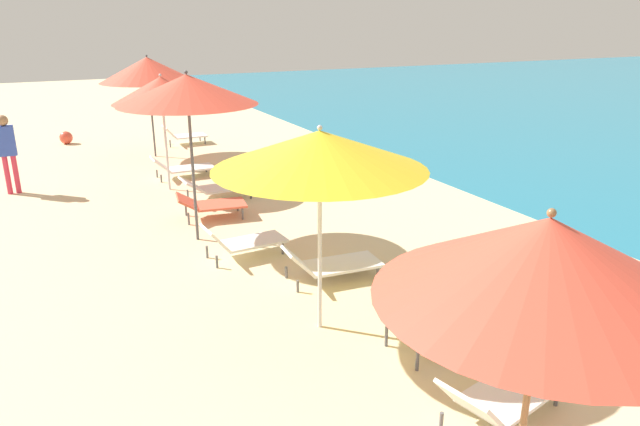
{
  "coord_description": "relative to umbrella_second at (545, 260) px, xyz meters",
  "views": [
    {
      "loc": [
        -3.23,
        0.78,
        3.68
      ],
      "look_at": [
        -0.12,
        7.13,
        1.29
      ],
      "focal_mm": 32.67,
      "sensor_mm": 36.0,
      "label": 1
    }
  ],
  "objects": [
    {
      "name": "umbrella_second",
      "position": [
        0.0,
        0.0,
        0.0
      ],
      "size": [
        2.22,
        2.22,
        2.55
      ],
      "color": "olive",
      "rests_on": "ground"
    },
    {
      "name": "lounger_second_shoreside",
      "position": [
        0.79,
        1.0,
        -1.94
      ],
      "size": [
        1.49,
        0.88,
        0.59
      ],
      "rotation": [
        0.0,
        0.0,
        0.23
      ],
      "color": "white",
      "rests_on": "ground"
    },
    {
      "name": "umbrella_third",
      "position": [
        0.04,
        3.35,
        0.04
      ],
      "size": [
        2.48,
        2.48,
        2.54
      ],
      "color": "silver",
      "rests_on": "ground"
    },
    {
      "name": "lounger_third_shoreside",
      "position": [
        0.77,
        4.56,
        -1.96
      ],
      "size": [
        1.51,
        0.71,
        0.58
      ],
      "rotation": [
        0.0,
        0.0,
        -0.08
      ],
      "color": "white",
      "rests_on": "ground"
    },
    {
      "name": "lounger_third_inland",
      "position": [
        1.03,
        2.34,
        -1.9
      ],
      "size": [
        1.32,
        0.75,
        0.58
      ],
      "rotation": [
        0.0,
        0.0,
        0.06
      ],
      "color": "white",
      "rests_on": "ground"
    },
    {
      "name": "umbrella_fourth",
      "position": [
        -0.55,
        6.99,
        0.36
      ],
      "size": [
        2.27,
        2.27,
        2.87
      ],
      "color": "#4C4C51",
      "rests_on": "ground"
    },
    {
      "name": "lounger_fourth_shoreside",
      "position": [
        -0.01,
        8.01,
        -1.92
      ],
      "size": [
        1.37,
        0.83,
        0.49
      ],
      "rotation": [
        0.0,
        0.0,
        -0.15
      ],
      "color": "#D8593F",
      "rests_on": "ground"
    },
    {
      "name": "lounger_fourth_inland",
      "position": [
        -0.09,
        5.92,
        -1.93
      ],
      "size": [
        1.35,
        0.63,
        0.59
      ],
      "rotation": [
        0.0,
        0.0,
        0.06
      ],
      "color": "white",
      "rests_on": "ground"
    },
    {
      "name": "umbrella_fifth",
      "position": [
        -0.31,
        10.32,
        -0.01
      ],
      "size": [
        2.11,
        2.11,
        2.54
      ],
      "color": "silver",
      "rests_on": "ground"
    },
    {
      "name": "lounger_fifth_shoreside",
      "position": [
        0.2,
        11.25,
        -1.96
      ],
      "size": [
        1.45,
        0.6,
        0.54
      ],
      "rotation": [
        0.0,
        0.0,
        -0.0
      ],
      "color": "white",
      "rests_on": "ground"
    },
    {
      "name": "lounger_fifth_inland",
      "position": [
        0.42,
        9.08,
        -1.92
      ],
      "size": [
        1.52,
        0.69,
        0.54
      ],
      "rotation": [
        0.0,
        0.0,
        0.04
      ],
      "color": "white",
      "rests_on": "ground"
    },
    {
      "name": "umbrella_farthest",
      "position": [
        0.05,
        13.79,
        0.14
      ],
      "size": [
        2.54,
        2.54,
        2.74
      ],
      "color": "#4C4C51",
      "rests_on": "ground"
    },
    {
      "name": "lounger_farthest_shoreside",
      "position": [
        1.16,
        15.05,
        -1.92
      ],
      "size": [
        1.26,
        0.67,
        0.59
      ],
      "rotation": [
        0.0,
        0.0,
        0.01
      ],
      "color": "white",
      "rests_on": "ground"
    },
    {
      "name": "person_walking_near",
      "position": [
        -3.44,
        11.52,
        -1.16
      ],
      "size": [
        0.36,
        0.23,
        1.72
      ],
      "rotation": [
        0.0,
        0.0,
        1.55
      ],
      "color": "#D8334C",
      "rests_on": "ground"
    },
    {
      "name": "beach_ball",
      "position": [
        -2.05,
        16.69,
        -2.02
      ],
      "size": [
        0.38,
        0.38,
        0.38
      ],
      "primitive_type": "sphere",
      "color": "#E54C38",
      "rests_on": "ground"
    },
    {
      "name": "cooler_box",
      "position": [
        4.49,
        10.42,
        -2.03
      ],
      "size": [
        0.49,
        0.54,
        0.36
      ],
      "color": "#2659B2",
      "rests_on": "ground"
    }
  ]
}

